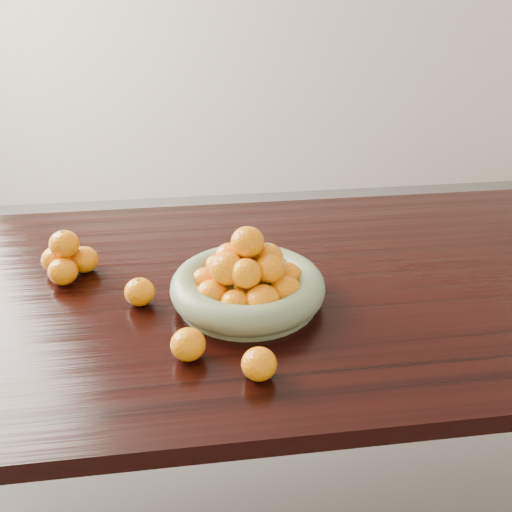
{
  "coord_description": "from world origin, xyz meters",
  "views": [
    {
      "loc": [
        -0.13,
        -1.16,
        1.43
      ],
      "look_at": [
        0.02,
        -0.02,
        0.83
      ],
      "focal_mm": 40.0,
      "sensor_mm": 36.0,
      "label": 1
    }
  ],
  "objects": [
    {
      "name": "loose_orange_1",
      "position": [
        -0.14,
        -0.27,
        0.78
      ],
      "size": [
        0.07,
        0.07,
        0.06
      ],
      "primitive_type": "ellipsoid",
      "color": "orange",
      "rests_on": "dining_table"
    },
    {
      "name": "dining_table",
      "position": [
        0.0,
        0.0,
        0.66
      ],
      "size": [
        2.0,
        1.0,
        0.75
      ],
      "color": "black",
      "rests_on": "ground"
    },
    {
      "name": "loose_orange_2",
      "position": [
        -0.02,
        -0.35,
        0.78
      ],
      "size": [
        0.07,
        0.07,
        0.06
      ],
      "primitive_type": "ellipsoid",
      "color": "orange",
      "rests_on": "dining_table"
    },
    {
      "name": "ground",
      "position": [
        0.0,
        0.0,
        0.0
      ],
      "size": [
        5.0,
        5.0,
        0.0
      ],
      "primitive_type": "plane",
      "color": "#4C4B48",
      "rests_on": "ground"
    },
    {
      "name": "fruit_bowl",
      "position": [
        -0.01,
        -0.09,
        0.8
      ],
      "size": [
        0.34,
        0.34,
        0.18
      ],
      "rotation": [
        0.0,
        0.0,
        -0.12
      ],
      "color": "#6F7C5A",
      "rests_on": "dining_table"
    },
    {
      "name": "orange_pyramid",
      "position": [
        -0.42,
        0.09,
        0.8
      ],
      "size": [
        0.14,
        0.13,
        0.12
      ],
      "rotation": [
        0.0,
        0.0,
        -0.12
      ],
      "color": "orange",
      "rests_on": "dining_table"
    },
    {
      "name": "loose_orange_0",
      "position": [
        -0.24,
        -0.06,
        0.78
      ],
      "size": [
        0.07,
        0.07,
        0.06
      ],
      "primitive_type": "ellipsoid",
      "color": "orange",
      "rests_on": "dining_table"
    }
  ]
}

